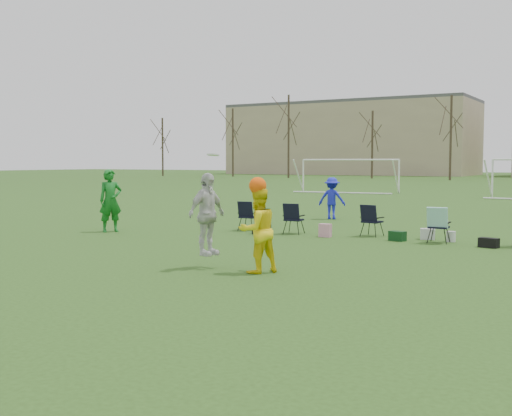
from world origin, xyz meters
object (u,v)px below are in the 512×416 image
Objects in this scene: fielder_blue at (332,198)px; goal_left at (350,166)px; fielder_green_near at (111,201)px; center_contest at (236,222)px.

fielder_blue is 0.22× the size of goal_left.
fielder_blue is at bearing 2.61° from fielder_green_near.
fielder_blue is at bearing -74.70° from goal_left.
fielder_blue is 22.37m from goal_left.
fielder_green_near is 8.56m from center_contest.
center_contest is at bearing -88.32° from fielder_green_near.
fielder_green_near is at bearing -88.20° from goal_left.
goal_left is at bearing 108.20° from center_contest.
center_contest reaches higher than fielder_blue.
goal_left is (-7.75, 20.96, 1.10)m from fielder_blue.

